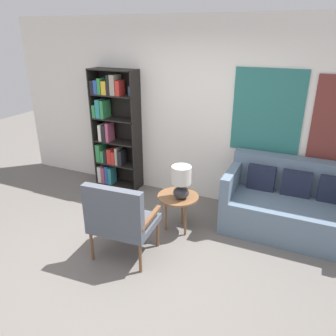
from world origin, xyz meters
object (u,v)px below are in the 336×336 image
(armchair, at_px, (119,217))
(side_table, at_px, (178,199))
(bookshelf, at_px, (112,131))
(couch, at_px, (292,206))
(table_lamp, at_px, (181,180))

(armchair, height_order, side_table, armchair)
(bookshelf, height_order, couch, bookshelf)
(bookshelf, distance_m, table_lamp, 1.87)
(side_table, xyz_separation_m, table_lamp, (0.06, -0.04, 0.30))
(couch, height_order, side_table, couch)
(couch, xyz_separation_m, table_lamp, (-1.31, -0.65, 0.40))
(side_table, bearing_deg, table_lamp, -34.01)
(bookshelf, relative_size, couch, 1.13)
(couch, xyz_separation_m, side_table, (-1.37, -0.62, 0.10))
(bookshelf, height_order, table_lamp, bookshelf)
(bookshelf, height_order, side_table, bookshelf)
(armchair, xyz_separation_m, side_table, (0.36, 0.84, -0.10))
(armchair, xyz_separation_m, table_lamp, (0.42, 0.80, 0.19))
(side_table, bearing_deg, bookshelf, 150.41)
(armchair, relative_size, side_table, 1.82)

